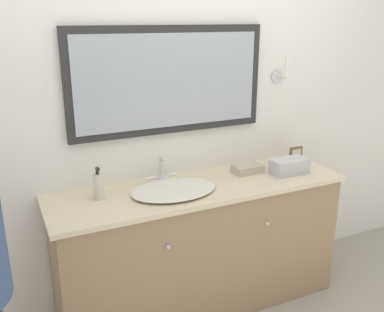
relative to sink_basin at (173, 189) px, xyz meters
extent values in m
cube|color=white|center=(0.19, 0.32, 0.40)|extent=(8.00, 0.06, 2.55)
cube|color=#282828|center=(0.10, 0.27, 0.60)|extent=(1.28, 0.04, 0.66)
cube|color=#9EA8B2|center=(0.10, 0.25, 0.60)|extent=(1.19, 0.01, 0.57)
cylinder|color=silver|center=(0.91, 0.28, 0.58)|extent=(0.09, 0.01, 0.09)
cylinder|color=silver|center=(0.91, 0.23, 0.58)|extent=(0.02, 0.10, 0.02)
cylinder|color=white|center=(0.91, 0.18, 0.65)|extent=(0.02, 0.02, 0.14)
cube|color=#937556|center=(0.19, 0.02, -0.46)|extent=(1.82, 0.50, 0.83)
cube|color=beige|center=(0.19, 0.02, -0.03)|extent=(1.87, 0.54, 0.03)
sphere|color=silver|center=(-0.14, -0.24, -0.23)|extent=(0.02, 0.02, 0.02)
sphere|color=silver|center=(0.52, -0.24, -0.23)|extent=(0.02, 0.02, 0.02)
ellipsoid|color=silver|center=(0.00, -0.01, 0.00)|extent=(0.52, 0.36, 0.03)
cylinder|color=silver|center=(0.00, 0.20, 0.00)|extent=(0.06, 0.06, 0.03)
cylinder|color=silver|center=(0.00, 0.20, 0.07)|extent=(0.02, 0.02, 0.13)
cylinder|color=silver|center=(0.00, 0.16, 0.14)|extent=(0.02, 0.07, 0.02)
cylinder|color=white|center=(-0.07, 0.20, 0.01)|extent=(0.06, 0.02, 0.02)
cylinder|color=white|center=(0.08, 0.20, 0.01)|extent=(0.06, 0.02, 0.02)
cylinder|color=beige|center=(-0.42, 0.09, 0.06)|extent=(0.06, 0.06, 0.15)
cylinder|color=black|center=(-0.42, 0.09, 0.15)|extent=(0.02, 0.02, 0.04)
cube|color=black|center=(-0.42, 0.07, 0.17)|extent=(0.02, 0.03, 0.01)
cube|color=#BCBCC1|center=(0.82, -0.04, 0.03)|extent=(0.25, 0.13, 0.10)
cube|color=black|center=(0.82, -0.10, 0.03)|extent=(0.18, 0.01, 0.07)
cube|color=brown|center=(1.00, 0.12, 0.04)|extent=(0.11, 0.01, 0.12)
cube|color=beige|center=(1.00, 0.11, 0.04)|extent=(0.08, 0.00, 0.09)
cube|color=#B7A899|center=(0.58, 0.09, 0.01)|extent=(0.20, 0.12, 0.05)
camera|label=1|loc=(-0.90, -2.18, 0.97)|focal=40.00mm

